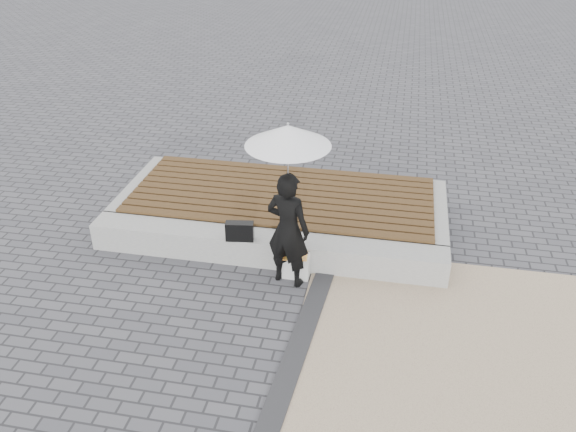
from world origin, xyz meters
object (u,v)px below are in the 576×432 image
(seating_ledge, at_px, (265,248))
(canvas_tote, at_px, (296,266))
(parasol, at_px, (288,135))
(woman, at_px, (288,230))
(handbag, at_px, (240,231))

(seating_ledge, bearing_deg, canvas_tote, -33.22)
(parasol, distance_m, canvas_tote, 1.90)
(woman, bearing_deg, parasol, -88.62)
(seating_ledge, height_order, canvas_tote, seating_ledge)
(woman, xyz_separation_m, handbag, (-0.72, 0.26, -0.27))
(woman, height_order, handbag, woman)
(seating_ledge, xyz_separation_m, canvas_tote, (0.50, -0.33, -0.01))
(seating_ledge, relative_size, parasol, 3.80)
(handbag, bearing_deg, seating_ledge, 20.07)
(parasol, bearing_deg, seating_ledge, 133.91)
(handbag, xyz_separation_m, canvas_tote, (0.81, -0.16, -0.35))
(parasol, relative_size, handbag, 3.47)
(seating_ledge, height_order, handbag, handbag)
(woman, relative_size, handbag, 4.22)
(seating_ledge, bearing_deg, handbag, -151.58)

